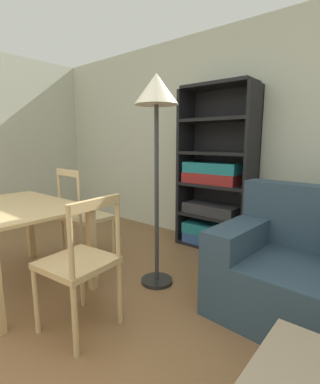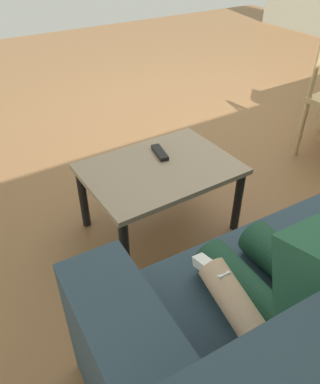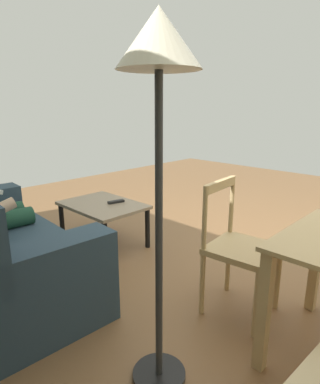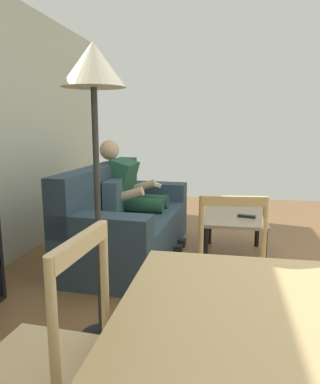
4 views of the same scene
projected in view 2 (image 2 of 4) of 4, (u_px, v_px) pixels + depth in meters
name	position (u px, v px, depth m)	size (l,w,h in m)	color
ground_plane	(238.00, 126.00, 3.44)	(8.70, 8.70, 0.00)	brown
person_lounging	(310.00, 293.00, 1.17)	(0.61, 0.93, 1.16)	#23563D
coffee_table	(160.00, 176.00, 2.11)	(0.84, 0.60, 0.44)	gray
tv_remote	(160.00, 153.00, 2.17)	(0.05, 0.17, 0.02)	black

